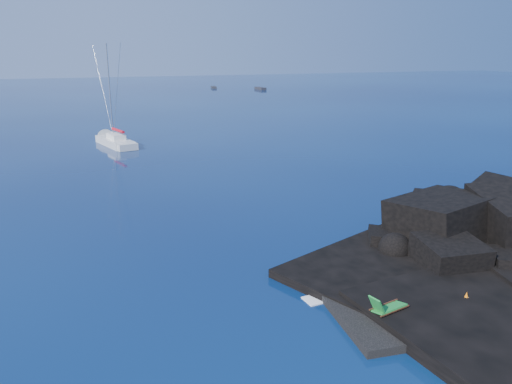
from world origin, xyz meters
TOP-DOWN VIEW (x-y plane):
  - ground at (0.00, 0.00)m, footprint 400.00×400.00m
  - beach at (4.50, 0.50)m, footprint 9.08×6.86m
  - surf_foam at (5.00, 5.00)m, footprint 10.00×8.00m
  - sailboat at (-4.66, 45.35)m, footprint 5.15×11.52m
  - deck_chair at (2.21, -0.13)m, footprint 1.86×1.12m
  - towel at (5.66, -0.56)m, footprint 2.27×1.50m
  - sunbather at (5.66, -0.56)m, footprint 1.83×0.89m
  - marker_cone at (6.02, -0.39)m, footprint 0.42×0.42m
  - distant_boat_a at (31.07, 128.20)m, footprint 1.92×4.32m
  - distant_boat_b at (41.98, 118.38)m, footprint 1.80×5.07m

SIDE VIEW (x-z plane):
  - ground at x=0.00m, z-range 0.00..0.00m
  - beach at x=4.50m, z-range -0.35..0.35m
  - surf_foam at x=5.00m, z-range -0.03..0.03m
  - sailboat at x=-4.66m, z-range -5.92..5.92m
  - distant_boat_a at x=31.07m, z-range -0.28..0.28m
  - distant_boat_b at x=41.98m, z-range -0.33..0.33m
  - towel at x=5.66m, z-range 0.35..0.40m
  - sunbather at x=5.66m, z-range 0.40..0.64m
  - marker_cone at x=6.02m, z-range 0.35..0.87m
  - deck_chair at x=2.21m, z-range 0.35..1.54m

